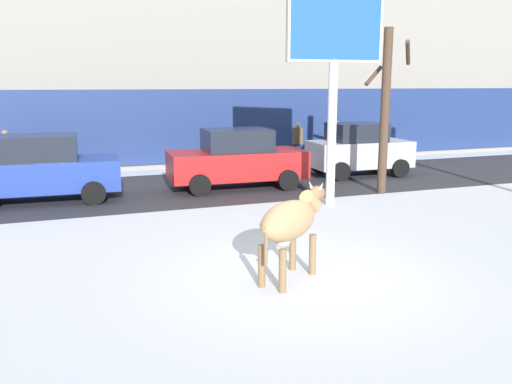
% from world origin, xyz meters
% --- Properties ---
extents(ground_plane, '(120.00, 120.00, 0.00)m').
position_xyz_m(ground_plane, '(0.00, 0.00, 0.00)').
color(ground_plane, white).
extents(road_strip, '(60.00, 5.60, 0.01)m').
position_xyz_m(road_strip, '(0.00, 8.41, 0.00)').
color(road_strip, '#333338').
rests_on(road_strip, ground).
extents(building_facade, '(44.00, 6.10, 13.00)m').
position_xyz_m(building_facade, '(0.00, 15.50, 6.48)').
color(building_facade, gray).
rests_on(building_facade, ground).
extents(cow_tan, '(1.78, 1.45, 1.54)m').
position_xyz_m(cow_tan, '(-0.27, 0.09, 0.99)').
color(cow_tan, tan).
rests_on(cow_tan, ground).
extents(billboard, '(2.53, 0.48, 5.56)m').
position_xyz_m(billboard, '(2.95, 4.80, 4.31)').
color(billboard, silver).
rests_on(billboard, ground).
extents(car_blue_sedan, '(4.27, 2.12, 1.84)m').
position_xyz_m(car_blue_sedan, '(-4.35, 7.91, 0.91)').
color(car_blue_sedan, '#233D9E').
rests_on(car_blue_sedan, ground).
extents(car_red_sedan, '(4.27, 2.12, 1.84)m').
position_xyz_m(car_red_sedan, '(1.34, 7.93, 0.91)').
color(car_red_sedan, red).
rests_on(car_red_sedan, ground).
extents(car_silver_hatchback, '(3.57, 2.04, 1.86)m').
position_xyz_m(car_silver_hatchback, '(6.11, 8.70, 0.93)').
color(car_silver_hatchback, '#B7BABF').
rests_on(car_silver_hatchback, ground).
extents(pedestrian_near_billboard, '(0.36, 0.24, 1.73)m').
position_xyz_m(pedestrian_near_billboard, '(6.71, 11.42, 0.88)').
color(pedestrian_near_billboard, '#282833').
rests_on(pedestrian_near_billboard, ground).
extents(pedestrian_by_cars, '(0.36, 0.24, 1.73)m').
position_xyz_m(pedestrian_by_cars, '(-5.47, 11.42, 0.88)').
color(pedestrian_by_cars, '#282833').
rests_on(pedestrian_by_cars, ground).
extents(pedestrian_far_left, '(0.36, 0.24, 1.73)m').
position_xyz_m(pedestrian_far_left, '(4.97, 11.42, 0.88)').
color(pedestrian_far_left, '#282833').
rests_on(pedestrian_far_left, ground).
extents(bare_tree_left_lot, '(1.46, 1.47, 4.77)m').
position_xyz_m(bare_tree_left_lot, '(5.19, 5.75, 2.51)').
color(bare_tree_left_lot, '#4C3828').
rests_on(bare_tree_left_lot, ground).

